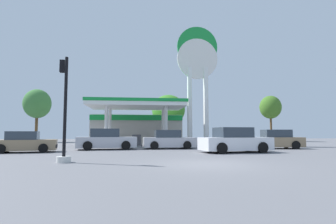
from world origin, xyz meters
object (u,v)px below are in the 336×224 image
(traffic_signal_0, at_px, (64,123))
(car_0, at_px, (274,140))
(car_4, at_px, (235,141))
(station_pole_sign, at_px, (197,69))
(car_2, at_px, (25,143))
(tree_1, at_px, (168,110))
(tree_0, at_px, (37,104))
(car_1, at_px, (106,140))
(car_3, at_px, (169,140))
(tree_2, at_px, (270,107))

(traffic_signal_0, bearing_deg, car_0, 30.60)
(car_4, bearing_deg, station_pole_sign, 91.86)
(car_2, bearing_deg, station_pole_sign, 29.92)
(car_2, distance_m, tree_1, 22.43)
(tree_0, bearing_deg, traffic_signal_0, -67.53)
(car_4, xyz_separation_m, tree_1, (-2.10, 20.31, 3.80))
(car_2, xyz_separation_m, tree_1, (11.76, 18.69, 3.91))
(traffic_signal_0, bearing_deg, car_1, 85.04)
(car_2, xyz_separation_m, traffic_signal_0, (4.24, -6.44, 1.08))
(car_2, bearing_deg, car_4, -6.66)
(car_1, xyz_separation_m, car_3, (4.97, 0.37, -0.05))
(car_1, xyz_separation_m, traffic_signal_0, (-0.78, -8.94, 0.98))
(car_2, height_order, car_3, car_3)
(station_pole_sign, bearing_deg, car_2, -150.08)
(car_1, bearing_deg, tree_0, 123.89)
(car_0, xyz_separation_m, traffic_signal_0, (-14.41, -8.52, 1.01))
(tree_2, bearing_deg, car_4, -123.05)
(car_1, bearing_deg, car_4, -24.95)
(station_pole_sign, xyz_separation_m, tree_0, (-20.17, 12.01, -2.60))
(car_2, xyz_separation_m, car_4, (13.86, -1.62, 0.12))
(station_pole_sign, relative_size, tree_1, 1.85)
(car_0, distance_m, tree_1, 18.39)
(station_pole_sign, relative_size, car_1, 2.61)
(car_3, height_order, tree_2, tree_2)
(car_0, distance_m, car_3, 8.70)
(tree_1, distance_m, tree_2, 15.87)
(car_2, distance_m, traffic_signal_0, 7.79)
(car_2, height_order, tree_2, tree_2)
(car_1, distance_m, tree_1, 17.96)
(car_4, bearing_deg, car_3, 130.83)
(tree_2, bearing_deg, tree_0, 179.48)
(car_0, distance_m, traffic_signal_0, 16.77)
(car_3, xyz_separation_m, tree_1, (1.78, 15.83, 3.86))
(car_4, distance_m, tree_1, 20.77)
(station_pole_sign, relative_size, tree_0, 1.68)
(car_4, distance_m, tree_0, 29.99)
(car_4, distance_m, tree_2, 25.58)
(station_pole_sign, height_order, tree_0, station_pole_sign)
(car_1, distance_m, car_2, 5.61)
(car_3, height_order, tree_0, tree_0)
(car_1, height_order, traffic_signal_0, traffic_signal_0)
(car_0, distance_m, car_4, 6.05)
(car_1, xyz_separation_m, car_2, (-5.02, -2.50, -0.10))
(station_pole_sign, height_order, car_3, station_pole_sign)
(car_1, height_order, tree_0, tree_0)
(car_2, relative_size, tree_2, 0.60)
(car_0, relative_size, tree_2, 0.65)
(tree_1, bearing_deg, car_4, -84.10)
(car_3, bearing_deg, tree_1, 83.59)
(car_2, distance_m, car_3, 10.39)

